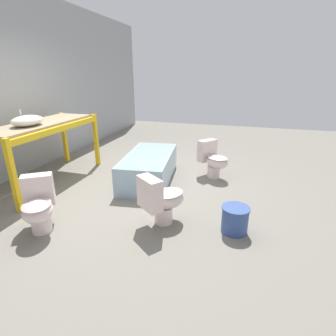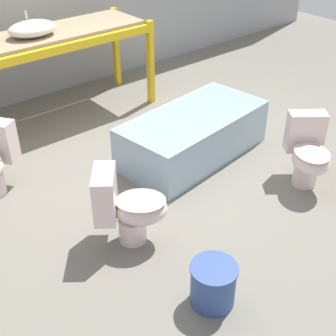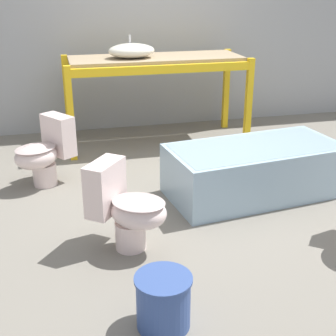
# 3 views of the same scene
# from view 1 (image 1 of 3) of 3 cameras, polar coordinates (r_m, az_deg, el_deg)

# --- Properties ---
(ground_plane) EXTENTS (12.00, 12.00, 0.00)m
(ground_plane) POSITION_cam_1_polar(r_m,az_deg,el_deg) (4.30, -9.44, -4.74)
(ground_plane) COLOR slate
(shelving_rack) EXTENTS (2.10, 0.81, 1.02)m
(shelving_rack) POSITION_cam_1_polar(r_m,az_deg,el_deg) (4.81, -25.89, 7.19)
(shelving_rack) COLOR yellow
(shelving_rack) RESTS_ON ground_plane
(sink_basin) EXTENTS (0.52, 0.38, 0.24)m
(sink_basin) POSITION_cam_1_polar(r_m,az_deg,el_deg) (4.54, -28.29, 9.08)
(sink_basin) COLOR silver
(sink_basin) RESTS_ON shelving_rack
(bathtub_main) EXTENTS (1.64, 0.94, 0.47)m
(bathtub_main) POSITION_cam_1_polar(r_m,az_deg,el_deg) (4.56, -4.14, 0.56)
(bathtub_main) COLOR #99B7CC
(bathtub_main) RESTS_ON ground_plane
(toilet_near) EXTENTS (0.65, 0.59, 0.65)m
(toilet_near) POSITION_cam_1_polar(r_m,az_deg,el_deg) (3.43, -26.38, -7.38)
(toilet_near) COLOR silver
(toilet_near) RESTS_ON ground_plane
(toilet_far) EXTENTS (0.65, 0.61, 0.65)m
(toilet_far) POSITION_cam_1_polar(r_m,az_deg,el_deg) (3.23, -1.33, -6.83)
(toilet_far) COLOR silver
(toilet_far) RESTS_ON ground_plane
(toilet_extra) EXTENTS (0.61, 0.65, 0.65)m
(toilet_extra) POSITION_cam_1_polar(r_m,az_deg,el_deg) (4.73, 9.83, 1.83)
(toilet_extra) COLOR silver
(toilet_extra) RESTS_ON ground_plane
(bucket_white) EXTENTS (0.33, 0.33, 0.32)m
(bucket_white) POSITION_cam_1_polar(r_m,az_deg,el_deg) (3.23, 14.37, -10.68)
(bucket_white) COLOR #334C8C
(bucket_white) RESTS_ON ground_plane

